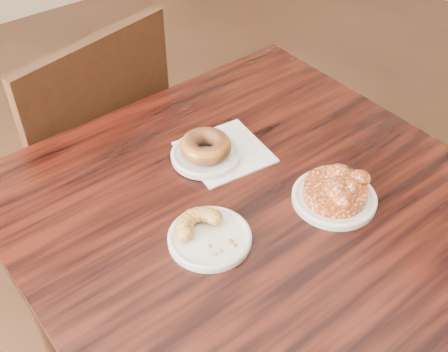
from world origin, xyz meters
TOP-DOWN VIEW (x-y plane):
  - floor at (0.00, 0.00)m, footprint 5.00×5.00m
  - cafe_table at (-0.10, -0.12)m, footprint 0.95×0.95m
  - chair_far at (-0.22, 0.63)m, footprint 0.60×0.60m
  - napkin at (-0.05, 0.05)m, footprint 0.19×0.19m
  - plate_donut at (-0.10, 0.05)m, footprint 0.15×0.15m
  - plate_cruller at (-0.23, -0.14)m, footprint 0.16×0.16m
  - plate_fritter at (0.03, -0.21)m, footprint 0.17×0.17m
  - glazed_donut at (-0.10, 0.05)m, footprint 0.11×0.11m
  - apple_fritter at (0.03, -0.21)m, footprint 0.17×0.17m
  - cruller_fragment at (-0.23, -0.14)m, footprint 0.11×0.11m

SIDE VIEW (x-z plane):
  - floor at x=0.00m, z-range 0.00..0.00m
  - cafe_table at x=-0.10m, z-range 0.00..0.75m
  - chair_far at x=-0.22m, z-range 0.00..0.90m
  - napkin at x=-0.05m, z-range 0.75..0.75m
  - plate_cruller at x=-0.23m, z-range 0.75..0.76m
  - plate_fritter at x=0.03m, z-range 0.75..0.76m
  - plate_donut at x=-0.10m, z-range 0.75..0.77m
  - cruller_fragment at x=-0.23m, z-range 0.76..0.79m
  - apple_fritter at x=0.03m, z-range 0.76..0.80m
  - glazed_donut at x=-0.10m, z-range 0.77..0.81m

